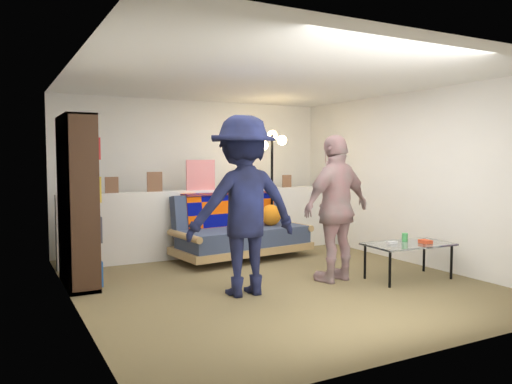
# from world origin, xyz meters

# --- Properties ---
(ground) EXTENTS (5.00, 5.00, 0.00)m
(ground) POSITION_xyz_m (0.00, 0.00, 0.00)
(ground) COLOR brown
(ground) RESTS_ON ground
(room_shell) EXTENTS (4.60, 5.05, 2.45)m
(room_shell) POSITION_xyz_m (0.00, 0.47, 1.67)
(room_shell) COLOR silver
(room_shell) RESTS_ON ground
(half_wall_ledge) EXTENTS (4.45, 0.15, 1.00)m
(half_wall_ledge) POSITION_xyz_m (0.00, 1.80, 0.50)
(half_wall_ledge) COLOR silver
(half_wall_ledge) RESTS_ON ground
(ledge_decor) EXTENTS (2.97, 0.02, 0.45)m
(ledge_decor) POSITION_xyz_m (-0.23, 1.78, 1.18)
(ledge_decor) COLOR brown
(ledge_decor) RESTS_ON half_wall_ledge
(futon_sofa) EXTENTS (2.09, 1.17, 0.86)m
(futon_sofa) POSITION_xyz_m (0.28, 1.41, 0.40)
(futon_sofa) COLOR #A98552
(futon_sofa) RESTS_ON ground
(bookshelf) EXTENTS (0.33, 0.98, 1.96)m
(bookshelf) POSITION_xyz_m (-2.08, 0.88, 0.92)
(bookshelf) COLOR black
(bookshelf) RESTS_ON ground
(coffee_table) EXTENTS (1.08, 0.63, 0.55)m
(coffee_table) POSITION_xyz_m (1.53, -0.70, 0.41)
(coffee_table) COLOR black
(coffee_table) RESTS_ON ground
(floor_lamp) EXTENTS (0.38, 0.36, 1.91)m
(floor_lamp) POSITION_xyz_m (0.95, 1.64, 1.36)
(floor_lamp) COLOR black
(floor_lamp) RESTS_ON ground
(person_left) EXTENTS (1.28, 0.77, 1.93)m
(person_left) POSITION_xyz_m (-0.56, -0.35, 0.97)
(person_left) COLOR black
(person_left) RESTS_ON ground
(person_right) EXTENTS (1.09, 0.62, 1.76)m
(person_right) POSITION_xyz_m (0.69, -0.35, 0.88)
(person_right) COLOR #CC8488
(person_right) RESTS_ON ground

